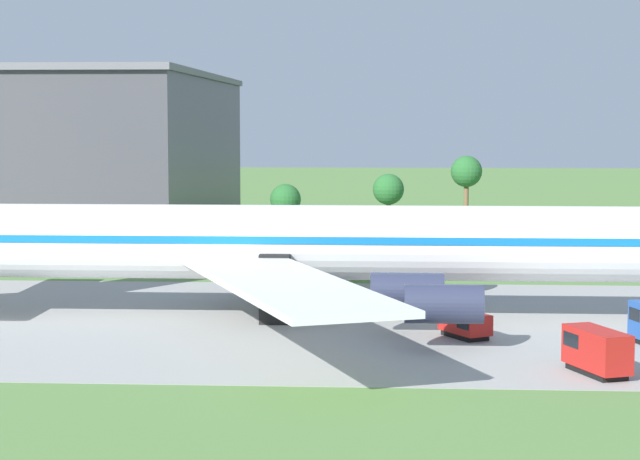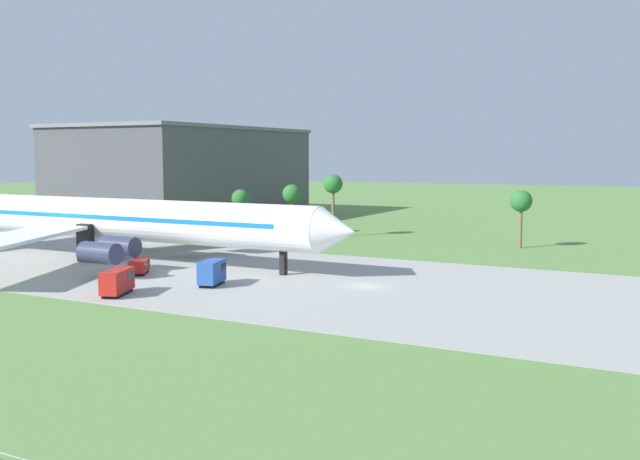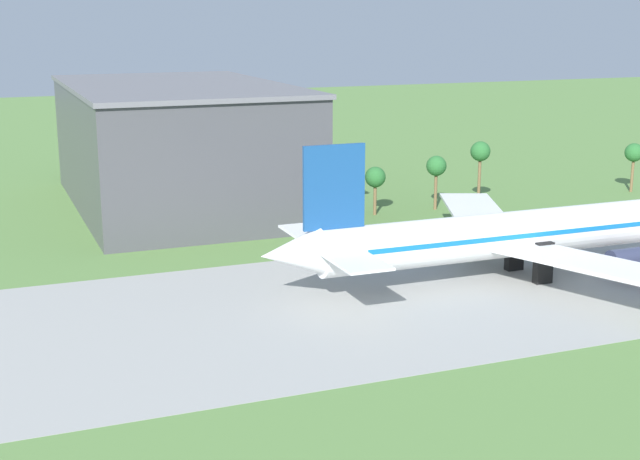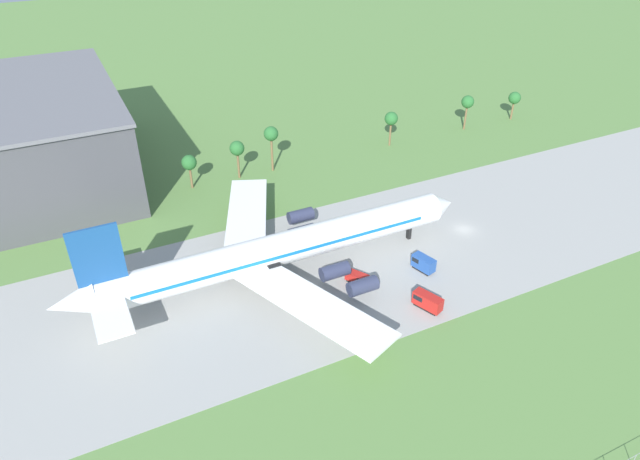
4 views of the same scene
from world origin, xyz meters
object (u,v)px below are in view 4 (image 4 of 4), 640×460
at_px(jet_airliner, 277,250).
at_px(fuel_truck, 427,301).
at_px(baggage_tug, 358,278).
at_px(terminal_building, 40,136).
at_px(catering_van, 423,263).

xyz_separation_m(jet_airliner, fuel_truck, (19.80, -19.84, -4.49)).
distance_m(jet_airliner, baggage_tug, 15.83).
distance_m(jet_airliner, fuel_truck, 28.38).
bearing_deg(terminal_building, fuel_truck, -56.16).
bearing_deg(terminal_building, baggage_tug, -55.90).
bearing_deg(terminal_building, catering_van, -50.02).
bearing_deg(terminal_building, jet_airliner, -60.50).
distance_m(fuel_truck, catering_van, 11.13).
bearing_deg(baggage_tug, terminal_building, 124.10).
relative_size(baggage_tug, terminal_building, 0.08).
bearing_deg(baggage_tug, fuel_truck, -57.75).
distance_m(jet_airliner, catering_van, 27.93).
distance_m(jet_airliner, terminal_building, 71.40).
bearing_deg(baggage_tug, jet_airliner, 146.45).
relative_size(catering_van, terminal_building, 0.08).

